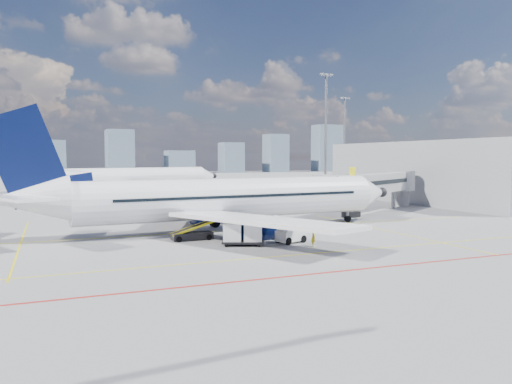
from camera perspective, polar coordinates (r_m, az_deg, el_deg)
ground at (r=43.97m, az=1.30°, el=-5.78°), size 420.00×420.00×0.00m
apron_markings at (r=40.23m, az=2.80°, el=-6.69°), size 90.00×35.12×0.01m
jet_bridge at (r=69.95m, az=13.45°, el=0.84°), size 23.55×15.78×6.30m
terminal_block at (r=87.25m, az=18.73°, el=2.17°), size 10.00×42.00×10.00m
floodlight_mast_ne at (r=109.88m, az=7.97°, el=7.16°), size 3.20×0.61×25.45m
floodlight_mast_far at (r=153.78m, az=10.07°, el=6.22°), size 3.20×0.61×25.45m
distant_skyline at (r=229.84m, az=-24.59°, el=4.48°), size 252.51×15.66×31.96m
main_aircraft at (r=50.26m, az=-4.45°, el=-0.86°), size 42.60×37.09×12.42m
second_aircraft at (r=101.18m, az=-15.26°, el=1.45°), size 42.67×36.69×12.61m
baggage_tug at (r=43.66m, az=3.85°, el=-4.74°), size 2.83×2.21×1.75m
cargo_dolly at (r=42.22m, az=-1.52°, el=-4.75°), size 3.80×2.80×1.90m
belt_loader at (r=45.49m, az=-7.16°, el=-4.77°), size 5.28×1.54×2.15m
ramp_worker at (r=42.14m, az=6.59°, el=-5.16°), size 0.53×0.65×1.56m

